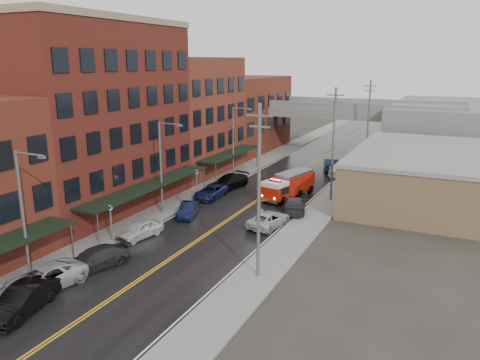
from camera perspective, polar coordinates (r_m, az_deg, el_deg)
The scene contains 33 objects.
road at distance 48.71m, azimuth 1.25°, elevation -3.07°, with size 11.00×160.00×0.02m, color black.
sidewalk_left at distance 51.93m, azimuth -6.14°, elevation -1.97°, with size 3.00×160.00×0.15m, color slate.
sidewalk_right at distance 46.39m, azimuth 9.55°, elevation -4.10°, with size 3.00×160.00×0.15m, color slate.
curb_left at distance 51.13m, azimuth -4.56°, elevation -2.19°, with size 0.30×160.00×0.15m, color gray.
curb_right at distance 46.82m, azimuth 7.61°, elevation -3.85°, with size 0.30×160.00×0.15m, color gray.
brick_building_b at distance 48.14m, azimuth -16.97°, elevation 7.06°, with size 9.00×20.00×18.00m, color #571D17.
brick_building_c at distance 62.35m, azimuth -6.09°, elevation 7.74°, with size 9.00×15.00×15.00m, color maroon.
brick_building_far at distance 77.94m, azimuth 0.62°, elevation 8.03°, with size 9.00×20.00×12.00m, color maroon.
tan_building at distance 54.00m, azimuth 21.50°, elevation 0.39°, with size 14.00×22.00×5.00m, color #856747.
right_far_block at distance 83.24m, azimuth 24.45°, elevation 5.77°, with size 18.00×30.00×8.00m, color slate.
awning_1 at distance 45.65m, azimuth -10.97°, elevation -0.65°, with size 2.60×18.00×3.09m.
awning_2 at distance 60.29m, azimuth -1.23°, elevation 3.25°, with size 2.60×13.00×3.09m.
globe_lamp_1 at distance 39.94m, azimuth -15.51°, elevation -4.11°, with size 0.44×0.44×3.12m.
globe_lamp_2 at distance 50.90m, azimuth -5.34°, elevation 0.33°, with size 0.44×0.44×3.12m.
street_lamp_0 at distance 33.87m, azimuth -24.77°, elevation -3.15°, with size 2.64×0.22×9.00m.
street_lamp_1 at distance 45.40m, azimuth -9.40°, elevation 2.19°, with size 2.64×0.22×9.00m.
street_lamp_2 at distance 59.05m, azimuth -0.63°, elevation 5.19°, with size 2.64×0.22×9.00m.
utility_pole_0 at distance 30.98m, azimuth 2.31°, elevation -1.19°, with size 1.80×0.24×12.00m.
utility_pole_1 at distance 49.62m, azimuth 11.31°, elevation 4.46°, with size 1.80×0.24×12.00m.
utility_pole_2 at distance 69.02m, azimuth 15.36°, elevation 6.95°, with size 1.80×0.24×12.00m.
overpass at distance 77.34m, azimuth 10.97°, elevation 7.71°, with size 40.00×10.00×7.50m.
fire_truck at distance 51.27m, azimuth 5.86°, elevation -0.57°, with size 4.34×7.73×2.69m.
parked_car_left_1 at distance 31.36m, azimuth -24.97°, elevation -13.13°, with size 1.78×5.09×1.68m, color black.
parked_car_left_2 at distance 33.65m, azimuth -22.96°, elevation -11.07°, with size 2.67×5.80×1.61m, color #B3B5BC.
parked_car_left_3 at distance 35.73m, azimuth -17.30°, elevation -9.14°, with size 2.11×5.19×1.51m, color #272729.
parked_car_left_4 at distance 40.62m, azimuth -12.13°, elevation -5.92°, with size 1.77×4.41×1.50m, color silver.
parked_car_left_5 at distance 45.37m, azimuth -6.33°, elevation -3.60°, with size 1.43×4.11×1.35m, color black.
parked_car_left_6 at distance 51.13m, azimuth -3.62°, elevation -1.46°, with size 2.29×4.97×1.38m, color #111942.
parked_car_left_7 at distance 54.66m, azimuth -1.41°, elevation -0.24°, with size 2.31×5.69×1.65m, color black.
parked_car_right_0 at distance 42.44m, azimuth 3.50°, elevation -4.79°, with size 2.32×5.02×1.40m, color #B3B7BC.
parked_car_right_1 at distance 46.65m, azimuth 6.64°, elevation -2.97°, with size 2.19×5.38×1.56m, color #2B2B2E.
parked_car_right_2 at distance 61.88m, azimuth 11.60°, elevation 1.20°, with size 1.94×4.83×1.65m, color white.
parked_car_right_3 at distance 64.97m, azimuth 11.01°, elevation 1.86°, with size 1.77×5.07×1.67m, color black.
Camera 1 is at (18.67, -12.56, 14.61)m, focal length 35.00 mm.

